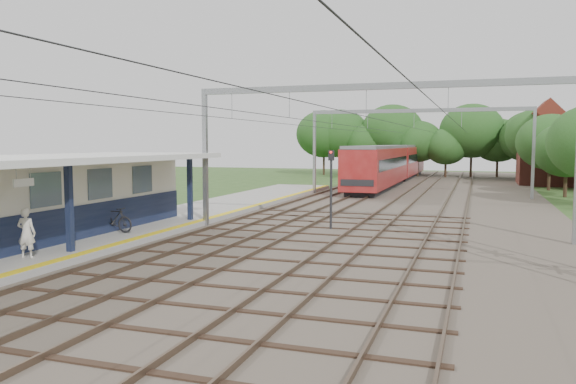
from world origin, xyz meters
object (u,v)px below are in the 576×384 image
at_px(train, 393,163).
at_px(person, 26,233).
at_px(signal_post, 331,182).
at_px(bicycle, 114,219).

bearing_deg(train, person, -97.54).
bearing_deg(person, signal_post, -137.66).
xyz_separation_m(train, signal_post, (1.85, -33.99, 0.19)).
bearing_deg(signal_post, train, 93.55).
distance_m(bicycle, train, 40.20).
xyz_separation_m(bicycle, train, (6.59, 39.63, 1.28)).
height_order(person, train, train).
relative_size(bicycle, signal_post, 0.49).
distance_m(person, train, 45.73).
bearing_deg(train, bicycle, -99.43).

